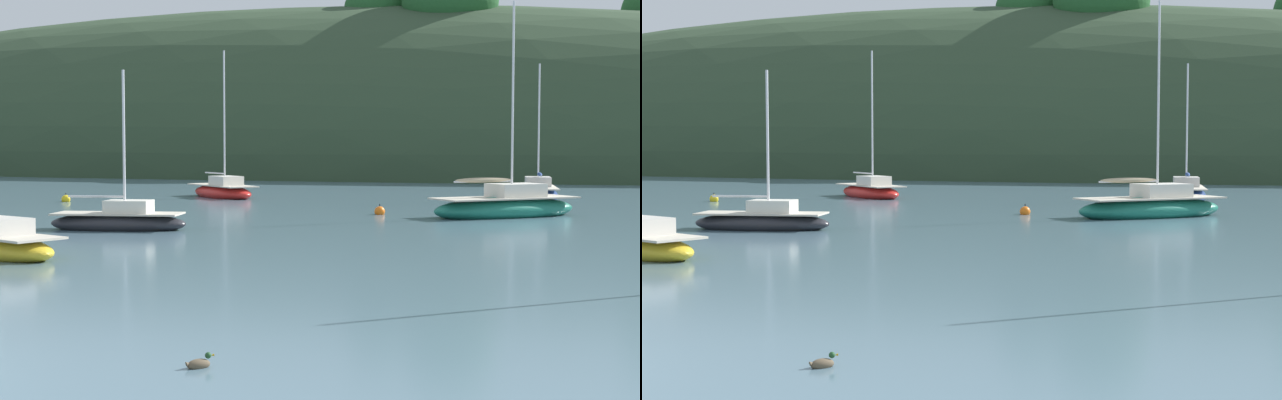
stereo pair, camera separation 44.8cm
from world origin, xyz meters
TOP-DOWN VIEW (x-y plane):
  - far_shoreline_hill at (-24.85, 75.70)m, footprint 150.00×36.00m
  - sailboat_orange_cutter at (-7.45, 20.37)m, footprint 5.01×2.64m
  - sailboat_white_near at (4.22, 30.47)m, footprint 6.21×6.11m
  - sailboat_teal_outer at (4.13, 41.74)m, footprint 2.89×5.89m
  - sailboat_grey_yawl at (-11.98, 38.47)m, footprint 5.48×4.87m
  - mooring_buoy_channel at (-0.86, 29.87)m, footprint 0.44×0.44m
  - mooring_buoy_inner at (-17.77, 32.59)m, footprint 0.44×0.44m
  - duck_lone_right at (4.29, 2.79)m, footprint 0.35×0.38m

SIDE VIEW (x-z plane):
  - duck_lone_right at x=4.29m, z-range -0.07..0.17m
  - far_shoreline_hill at x=-24.85m, z-range -16.37..16.57m
  - mooring_buoy_channel at x=-0.86m, z-range -0.15..0.39m
  - mooring_buoy_inner at x=-17.77m, z-range -0.15..0.39m
  - sailboat_orange_cutter at x=-7.45m, z-range -2.51..3.13m
  - sailboat_grey_yawl at x=-11.98m, z-range -3.62..4.32m
  - sailboat_teal_outer at x=4.13m, z-range -3.20..3.92m
  - sailboat_white_near at x=4.22m, z-range -4.01..4.81m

